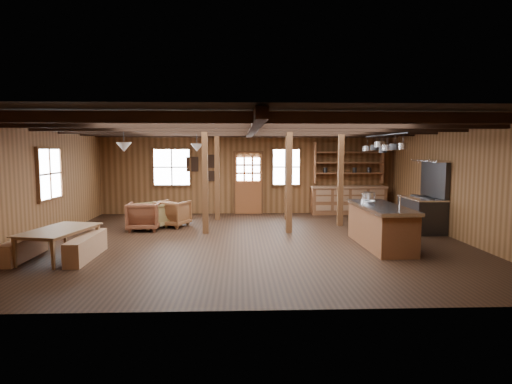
{
  "coord_description": "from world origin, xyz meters",
  "views": [
    {
      "loc": [
        -0.3,
        -10.14,
        2.18
      ],
      "look_at": [
        0.11,
        0.6,
        1.12
      ],
      "focal_mm": 30.0,
      "sensor_mm": 36.0,
      "label": 1
    }
  ],
  "objects_px": {
    "armchair_c": "(152,215)",
    "dining_table": "(61,244)",
    "kitchen_island": "(380,226)",
    "armchair_a": "(144,216)",
    "armchair_b": "(173,213)",
    "commercial_range": "(424,208)"
  },
  "relations": [
    {
      "from": "armchair_b",
      "to": "dining_table",
      "type": "bearing_deg",
      "value": 86.86
    },
    {
      "from": "dining_table",
      "to": "armchair_b",
      "type": "height_order",
      "value": "armchair_b"
    },
    {
      "from": "kitchen_island",
      "to": "armchair_c",
      "type": "bearing_deg",
      "value": 154.9
    },
    {
      "from": "dining_table",
      "to": "armchair_b",
      "type": "distance_m",
      "value": 3.95
    },
    {
      "from": "armchair_a",
      "to": "armchair_c",
      "type": "relative_size",
      "value": 1.08
    },
    {
      "from": "armchair_b",
      "to": "armchair_c",
      "type": "relative_size",
      "value": 1.05
    },
    {
      "from": "dining_table",
      "to": "armchair_a",
      "type": "relative_size",
      "value": 2.01
    },
    {
      "from": "dining_table",
      "to": "kitchen_island",
      "type": "bearing_deg",
      "value": -71.18
    },
    {
      "from": "kitchen_island",
      "to": "armchair_c",
      "type": "distance_m",
      "value": 6.19
    },
    {
      "from": "armchair_a",
      "to": "armchair_c",
      "type": "bearing_deg",
      "value": -116.46
    },
    {
      "from": "kitchen_island",
      "to": "commercial_range",
      "type": "bearing_deg",
      "value": 44.12
    },
    {
      "from": "commercial_range",
      "to": "armchair_b",
      "type": "xyz_separation_m",
      "value": [
        -6.86,
        0.95,
        -0.25
      ]
    },
    {
      "from": "armchair_a",
      "to": "dining_table",
      "type": "bearing_deg",
      "value": 69.55
    },
    {
      "from": "kitchen_island",
      "to": "armchair_b",
      "type": "distance_m",
      "value": 5.78
    },
    {
      "from": "kitchen_island",
      "to": "dining_table",
      "type": "xyz_separation_m",
      "value": [
        -6.78,
        -0.83,
        -0.18
      ]
    },
    {
      "from": "kitchen_island",
      "to": "commercial_range",
      "type": "height_order",
      "value": "commercial_range"
    },
    {
      "from": "dining_table",
      "to": "armchair_c",
      "type": "bearing_deg",
      "value": -6.85
    },
    {
      "from": "dining_table",
      "to": "armchair_b",
      "type": "relative_size",
      "value": 2.06
    },
    {
      "from": "kitchen_island",
      "to": "dining_table",
      "type": "distance_m",
      "value": 6.84
    },
    {
      "from": "armchair_c",
      "to": "dining_table",
      "type": "bearing_deg",
      "value": 117.74
    },
    {
      "from": "armchair_c",
      "to": "commercial_range",
      "type": "bearing_deg",
      "value": -139.1
    },
    {
      "from": "armchair_a",
      "to": "armchair_c",
      "type": "distance_m",
      "value": 0.35
    }
  ]
}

